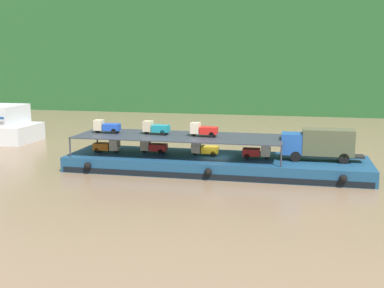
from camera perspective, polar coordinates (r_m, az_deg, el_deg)
The scene contains 12 objects.
ground_plane at distance 48.83m, azimuth 2.79°, elevation -3.23°, with size 400.00×400.00×0.00m, color #7F664C.
hillside_far_bank at distance 115.70m, azimuth 8.69°, elevation 13.11°, with size 123.11×39.65×31.10m.
cargo_barge at distance 48.64m, azimuth 2.79°, elevation -2.38°, with size 30.24×8.27×1.50m.
covered_lorry at distance 47.92m, azimuth 14.93°, elevation 0.08°, with size 7.88×2.37×3.10m.
cargo_rack at distance 48.92m, azimuth -1.57°, elevation 0.91°, with size 21.04×6.89×2.00m.
mini_truck_lower_stern at distance 51.27m, azimuth -10.06°, elevation -0.23°, with size 2.77×1.25×1.38m.
mini_truck_lower_aft at distance 50.32m, azimuth -4.63°, elevation -0.30°, with size 2.76×1.24×1.38m.
mini_truck_lower_mid at distance 48.93m, azimuth 1.49°, elevation -0.57°, with size 2.78×1.27×1.38m.
mini_truck_lower_fore at distance 47.84m, azimuth 7.76°, elevation -0.91°, with size 2.77×1.26×1.38m.
mini_truck_upper_stern at distance 51.49m, azimuth -10.15°, elevation 2.07°, with size 2.79×1.29×1.38m.
mini_truck_upper_mid at distance 49.91m, azimuth -4.36°, elevation 1.94°, with size 2.79×1.30×1.38m.
mini_truck_upper_fore at distance 48.41m, azimuth 1.36°, elevation 1.72°, with size 2.78×1.27×1.38m.
Camera 1 is at (7.85, -46.86, 11.28)m, focal length 44.81 mm.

